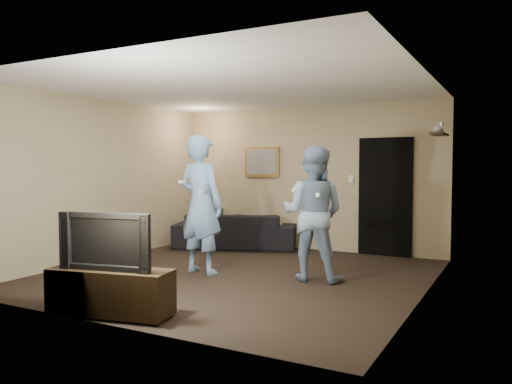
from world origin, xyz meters
The scene contains 19 objects.
ground centered at (0.00, 0.00, 0.00)m, with size 5.00×5.00×0.00m, color black.
ceiling centered at (0.00, 0.00, 2.60)m, with size 5.00×5.00×0.04m, color silver.
wall_back centered at (0.00, 2.50, 1.30)m, with size 5.00×0.04×2.60m, color tan.
wall_front centered at (0.00, -2.50, 1.30)m, with size 5.00×0.04×2.60m, color tan.
wall_left centered at (-2.50, 0.00, 1.30)m, with size 0.04×5.00×2.60m, color tan.
wall_right centered at (2.50, 0.00, 1.30)m, with size 0.04×5.00×2.60m, color tan.
sofa centered at (-1.18, 1.95, 0.32)m, with size 2.22×0.87×0.65m, color black.
throw_pillow centered at (-1.75, 1.95, 0.48)m, with size 0.49×0.16×0.49m, color #174736.
painting_frame centered at (-0.90, 2.48, 1.60)m, with size 0.72×0.05×0.57m, color olive.
painting_canvas centered at (-0.90, 2.45, 1.60)m, with size 0.62×0.01×0.47m, color slate.
doorway centered at (1.45, 2.47, 1.00)m, with size 0.90×0.06×2.00m, color black.
light_switch centered at (0.85, 2.48, 1.30)m, with size 0.08×0.02×0.12m, color silver.
wall_shelf centered at (2.39, 1.80, 1.99)m, with size 0.20×0.60×0.03m, color black.
shelf_vase centered at (2.39, 1.68, 2.08)m, with size 0.14×0.14×0.15m, color #A7A7AC.
shelf_figurine centered at (2.39, 2.06, 2.09)m, with size 0.06×0.06×0.18m, color silver.
tv_console centered at (-0.18, -2.26, 0.25)m, with size 1.28×0.41×0.46m, color black.
television centered at (-0.18, -2.26, 0.77)m, with size 1.01×0.13×0.58m, color black.
wii_player_left centered at (-0.51, -0.15, 0.98)m, with size 0.76×0.56×1.96m.
wii_player_right centered at (1.04, 0.21, 0.89)m, with size 0.92×0.75×1.78m.
Camera 1 is at (3.48, -5.98, 1.52)m, focal length 35.00 mm.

